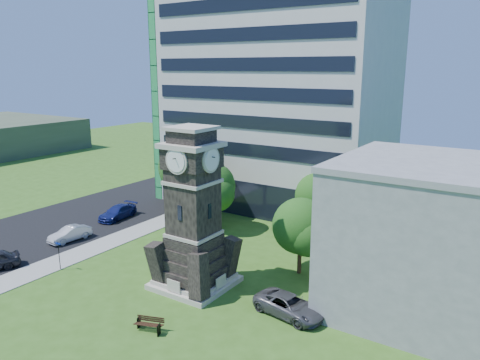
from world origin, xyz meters
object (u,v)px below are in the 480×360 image
Objects in this scene: car_street_mid at (70,234)px; car_east_lot at (289,306)px; car_street_north at (118,212)px; park_bench at (149,323)px; street_sign at (59,252)px; clock_tower at (193,220)px.

car_street_mid is 0.81× the size of car_east_lot.
car_street_north is 23.97m from park_bench.
car_street_mid is at bearing 137.48° from park_bench.
car_street_north is 2.02× the size of street_sign.
clock_tower is at bearing 18.27° from street_sign.
park_bench is at bearing -76.34° from clock_tower.
car_street_mid is at bearing -85.91° from car_street_north.
clock_tower is at bearing 83.97° from park_bench.
car_street_north is (-1.31, 7.24, 0.04)m from car_street_mid.
clock_tower is 8.32m from park_bench.
car_street_mid is 6.91m from street_sign.
park_bench is 0.75× the size of street_sign.
car_street_north reaches higher than car_street_mid.
clock_tower is 2.42× the size of car_east_lot.
street_sign reaches higher than car_street_mid.
car_street_north is at bearing 116.37° from street_sign.
car_east_lot reaches higher than car_street_mid.
park_bench is (-6.54, -6.58, -0.20)m from car_east_lot.
clock_tower is at bearing -31.09° from car_street_north.
park_bench is at bearing -43.93° from car_street_north.
car_east_lot is at bearing -0.29° from clock_tower.
park_bench is at bearing -13.24° from street_sign.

